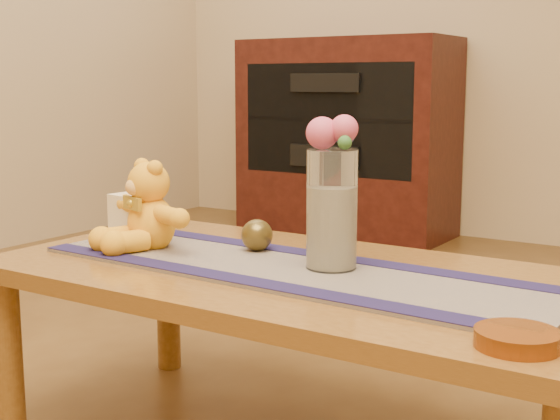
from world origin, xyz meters
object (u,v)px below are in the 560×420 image
Objects in this scene: glass_vase at (332,210)px; bronze_ball at (257,235)px; teddy_bear at (151,206)px; pillar_candle at (133,215)px; amber_dish at (517,339)px.

bronze_ball is (-0.24, 0.06, -0.09)m from glass_vase.
teddy_bear reaches higher than pillar_candle.
glass_vase reaches higher than amber_dish.
pillar_candle is 0.38m from bronze_ball.
teddy_bear is 2.25× the size of amber_dish.
glass_vase is 0.26m from bronze_ball.
teddy_bear is 0.49m from glass_vase.
pillar_candle reaches higher than amber_dish.
teddy_bear is 0.16m from pillar_candle.
glass_vase is 1.94× the size of amber_dish.
amber_dish is (1.10, -0.30, -0.05)m from pillar_candle.
glass_vase is at bearing -2.84° from pillar_candle.
glass_vase reaches higher than teddy_bear.
glass_vase is 0.57m from amber_dish.
glass_vase is (0.62, -0.03, 0.07)m from pillar_candle.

